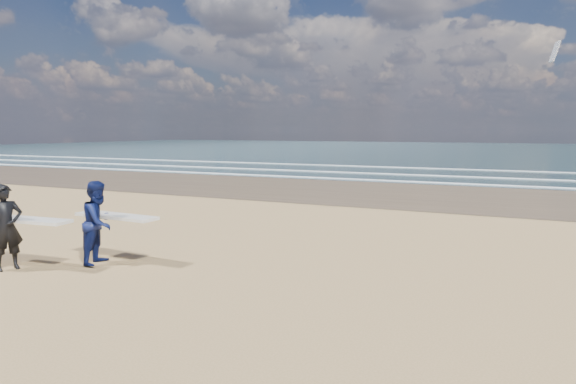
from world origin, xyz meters
The scene contains 2 objects.
surfer_near centered at (-1.25, 0.04, 0.96)m, with size 2.24×1.11×1.90m.
surfer_far centered at (0.17, 1.30, 0.97)m, with size 2.22×1.20×1.92m.
Camera 1 is at (9.04, -7.38, 3.08)m, focal length 32.00 mm.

